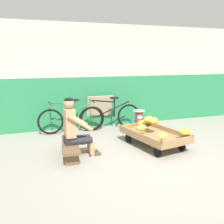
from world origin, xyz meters
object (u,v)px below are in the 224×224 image
vendor_seated (74,128)px  sign_board (99,111)px  low_bench (70,147)px  bicycle_far_left (111,116)px  banana_cart (154,136)px  weighing_scale (139,116)px  bicycle_near_left (71,119)px  plastic_crate (139,128)px  shopping_bag (156,131)px

vendor_seated → sign_board: (1.08, 2.00, -0.14)m
low_bench → vendor_seated: bearing=0.1°
low_bench → bicycle_far_left: bicycle_far_left is taller
vendor_seated → bicycle_far_left: vendor_seated is taller
banana_cart → sign_board: size_ratio=1.80×
low_bench → sign_board: 2.33m
low_bench → weighing_scale: 2.15m
weighing_scale → bicycle_far_left: size_ratio=0.18×
bicycle_near_left → low_bench: bearing=-101.0°
plastic_crate → sign_board: size_ratio=0.41×
low_bench → sign_board: (1.17, 2.00, 0.23)m
weighing_scale → bicycle_near_left: bearing=157.4°
bicycle_far_left → sign_board: sign_board is taller
banana_cart → vendor_seated: (-1.70, -0.01, 0.33)m
weighing_scale → shopping_bag: size_ratio=1.25×
weighing_scale → bicycle_far_left: 0.84m
weighing_scale → bicycle_near_left: 1.71m
bicycle_far_left → sign_board: (-0.21, 0.35, 0.08)m
plastic_crate → weighing_scale: (0.00, -0.00, 0.30)m
weighing_scale → low_bench: bearing=-152.4°
bicycle_near_left → plastic_crate: bearing=-22.6°
bicycle_near_left → sign_board: bearing=22.9°
low_bench → vendor_seated: (0.09, 0.00, 0.37)m
low_bench → weighing_scale: (1.89, 0.99, 0.25)m
banana_cart → bicycle_far_left: size_ratio=0.95×
bicycle_far_left → shopping_bag: (0.82, -0.98, -0.23)m
vendor_seated → bicycle_near_left: bearing=82.0°
vendor_seated → shopping_bag: 2.26m
plastic_crate → shopping_bag: bearing=-45.9°
shopping_bag → weighing_scale: bearing=134.2°
vendor_seated → plastic_crate: vendor_seated is taller
low_bench → banana_cart: bearing=0.3°
banana_cart → weighing_scale: weighing_scale is taller
weighing_scale → bicycle_near_left: size_ratio=0.18×
vendor_seated → bicycle_far_left: (1.29, 1.65, -0.21)m
low_bench → bicycle_near_left: bearing=79.0°
low_bench → shopping_bag: size_ratio=4.70×
plastic_crate → bicycle_far_left: (-0.51, 0.66, 0.20)m
weighing_scale → sign_board: (-0.72, 1.01, -0.02)m
banana_cart → vendor_seated: size_ratio=1.38×
bicycle_far_left → banana_cart: bearing=-76.2°
sign_board → shopping_bag: size_ratio=3.63×
banana_cart → bicycle_far_left: bicycle_far_left is taller
plastic_crate → weighing_scale: size_ratio=1.20×
banana_cart → shopping_bag: (0.42, 0.66, -0.12)m
banana_cart → bicycle_near_left: size_ratio=0.95×
vendor_seated → shopping_bag: (2.12, 0.67, -0.45)m
sign_board → bicycle_near_left: bearing=-157.1°
vendor_seated → shopping_bag: vendor_seated is taller
vendor_seated → weighing_scale: vendor_seated is taller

